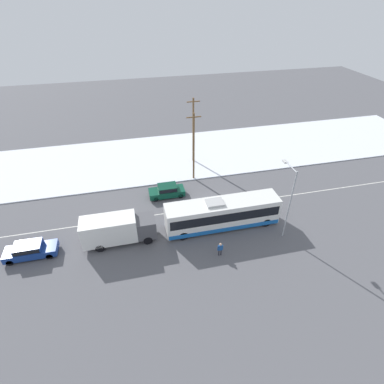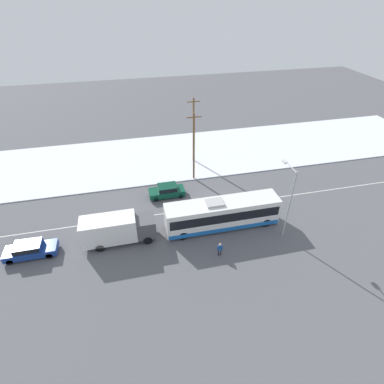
{
  "view_description": "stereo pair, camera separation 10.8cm",
  "coord_description": "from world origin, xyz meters",
  "px_view_note": "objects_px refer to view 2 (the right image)",
  "views": [
    {
      "loc": [
        -8.75,
        -26.68,
        21.79
      ],
      "look_at": [
        -2.16,
        1.54,
        1.4
      ],
      "focal_mm": 28.0,
      "sensor_mm": 36.0,
      "label": 1
    },
    {
      "loc": [
        -8.65,
        -26.71,
        21.79
      ],
      "look_at": [
        -2.16,
        1.54,
        1.4
      ],
      "focal_mm": 28.0,
      "sensor_mm": 36.0,
      "label": 2
    }
  ],
  "objects_px": {
    "parked_car_near_truck": "(30,249)",
    "sedan_car": "(167,190)",
    "city_bus": "(222,214)",
    "pedestrian_at_stop": "(220,248)",
    "box_truck": "(117,229)",
    "utility_pole_roadside": "(194,147)",
    "streetlamp": "(289,195)",
    "utility_pole_snowlot": "(194,130)"
  },
  "relations": [
    {
      "from": "parked_car_near_truck",
      "to": "sedan_car",
      "type": "bearing_deg",
      "value": 25.33
    },
    {
      "from": "city_bus",
      "to": "pedestrian_at_stop",
      "type": "height_order",
      "value": "city_bus"
    },
    {
      "from": "sedan_car",
      "to": "pedestrian_at_stop",
      "type": "xyz_separation_m",
      "value": [
        3.39,
        -10.88,
        0.12
      ]
    },
    {
      "from": "city_bus",
      "to": "parked_car_near_truck",
      "type": "bearing_deg",
      "value": 179.98
    },
    {
      "from": "box_truck",
      "to": "utility_pole_roadside",
      "type": "distance_m",
      "value": 14.54
    },
    {
      "from": "parked_car_near_truck",
      "to": "streetlamp",
      "type": "height_order",
      "value": "streetlamp"
    },
    {
      "from": "parked_car_near_truck",
      "to": "utility_pole_roadside",
      "type": "bearing_deg",
      "value": 28.39
    },
    {
      "from": "parked_car_near_truck",
      "to": "streetlamp",
      "type": "xyz_separation_m",
      "value": [
        24.97,
        -2.49,
        4.12
      ]
    },
    {
      "from": "box_truck",
      "to": "utility_pole_snowlot",
      "type": "distance_m",
      "value": 18.75
    },
    {
      "from": "pedestrian_at_stop",
      "to": "utility_pole_snowlot",
      "type": "distance_m",
      "value": 19.3
    },
    {
      "from": "streetlamp",
      "to": "parked_car_near_truck",
      "type": "bearing_deg",
      "value": 174.31
    },
    {
      "from": "parked_car_near_truck",
      "to": "utility_pole_snowlot",
      "type": "bearing_deg",
      "value": 36.99
    },
    {
      "from": "sedan_car",
      "to": "utility_pole_roadside",
      "type": "distance_m",
      "value": 6.52
    },
    {
      "from": "city_bus",
      "to": "streetlamp",
      "type": "xyz_separation_m",
      "value": [
        5.73,
        -2.48,
        3.27
      ]
    },
    {
      "from": "streetlamp",
      "to": "box_truck",
      "type": "bearing_deg",
      "value": 171.24
    },
    {
      "from": "box_truck",
      "to": "parked_car_near_truck",
      "type": "relative_size",
      "value": 1.51
    },
    {
      "from": "parked_car_near_truck",
      "to": "utility_pole_roadside",
      "type": "xyz_separation_m",
      "value": [
        18.49,
        10.0,
        3.95
      ]
    },
    {
      "from": "box_truck",
      "to": "utility_pole_snowlot",
      "type": "xyz_separation_m",
      "value": [
        11.25,
        14.65,
        3.2
      ]
    },
    {
      "from": "city_bus",
      "to": "parked_car_near_truck",
      "type": "relative_size",
      "value": 2.53
    },
    {
      "from": "sedan_car",
      "to": "parked_car_near_truck",
      "type": "xyz_separation_m",
      "value": [
        -14.37,
        -6.8,
        -0.03
      ]
    },
    {
      "from": "box_truck",
      "to": "city_bus",
      "type": "bearing_deg",
      "value": -0.46
    },
    {
      "from": "city_bus",
      "to": "box_truck",
      "type": "relative_size",
      "value": 1.67
    },
    {
      "from": "sedan_car",
      "to": "pedestrian_at_stop",
      "type": "relative_size",
      "value": 2.77
    },
    {
      "from": "utility_pole_snowlot",
      "to": "city_bus",
      "type": "bearing_deg",
      "value": -91.25
    },
    {
      "from": "parked_car_near_truck",
      "to": "utility_pole_snowlot",
      "type": "xyz_separation_m",
      "value": [
        19.56,
        14.73,
        4.07
      ]
    },
    {
      "from": "box_truck",
      "to": "pedestrian_at_stop",
      "type": "bearing_deg",
      "value": -23.76
    },
    {
      "from": "box_truck",
      "to": "utility_pole_roadside",
      "type": "bearing_deg",
      "value": 44.25
    },
    {
      "from": "pedestrian_at_stop",
      "to": "streetlamp",
      "type": "height_order",
      "value": "streetlamp"
    },
    {
      "from": "city_bus",
      "to": "box_truck",
      "type": "bearing_deg",
      "value": 179.54
    },
    {
      "from": "streetlamp",
      "to": "sedan_car",
      "type": "bearing_deg",
      "value": 138.77
    },
    {
      "from": "pedestrian_at_stop",
      "to": "utility_pole_roadside",
      "type": "bearing_deg",
      "value": 87.05
    },
    {
      "from": "city_bus",
      "to": "pedestrian_at_stop",
      "type": "distance_m",
      "value": 4.39
    },
    {
      "from": "sedan_car",
      "to": "utility_pole_snowlot",
      "type": "height_order",
      "value": "utility_pole_snowlot"
    },
    {
      "from": "city_bus",
      "to": "sedan_car",
      "type": "relative_size",
      "value": 2.8
    },
    {
      "from": "utility_pole_snowlot",
      "to": "box_truck",
      "type": "bearing_deg",
      "value": -127.51
    },
    {
      "from": "city_bus",
      "to": "utility_pole_snowlot",
      "type": "height_order",
      "value": "utility_pole_snowlot"
    },
    {
      "from": "utility_pole_snowlot",
      "to": "utility_pole_roadside",
      "type": "bearing_deg",
      "value": -102.73
    },
    {
      "from": "parked_car_near_truck",
      "to": "pedestrian_at_stop",
      "type": "distance_m",
      "value": 18.23
    },
    {
      "from": "box_truck",
      "to": "utility_pole_roadside",
      "type": "relative_size",
      "value": 0.79
    },
    {
      "from": "sedan_car",
      "to": "pedestrian_at_stop",
      "type": "distance_m",
      "value": 11.4
    },
    {
      "from": "pedestrian_at_stop",
      "to": "utility_pole_roadside",
      "type": "distance_m",
      "value": 14.6
    },
    {
      "from": "utility_pole_snowlot",
      "to": "parked_car_near_truck",
      "type": "bearing_deg",
      "value": -143.01
    }
  ]
}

